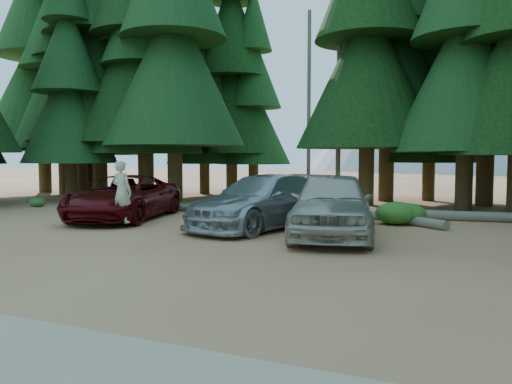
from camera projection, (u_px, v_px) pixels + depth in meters
ground at (152, 253)px, 11.82m from camera, size 160.00×160.00×0.00m
forest_belt_north at (325, 201)px, 25.54m from camera, size 36.00×7.00×22.00m
snag_front at (339, 81)px, 24.34m from camera, size 0.24×0.24×12.00m
snag_back at (309, 106)px, 26.58m from camera, size 0.20×0.20×10.00m
mountain_peak at (420, 101)px, 92.64m from camera, size 48.00×50.00×28.00m
red_pickup at (124, 197)px, 18.18m from camera, size 3.99×6.25×1.61m
silver_minivan_center at (263, 201)px, 15.96m from camera, size 3.90×6.30×1.70m
silver_minivan_right at (332, 204)px, 14.10m from camera, size 3.38×5.85×1.87m
frisbee_player at (122, 191)px, 15.80m from camera, size 0.75×0.52×2.02m
log_left at (180, 208)px, 20.98m from camera, size 4.10×0.42×0.29m
log_mid at (401, 219)px, 16.99m from camera, size 3.21×2.63×0.32m
log_right at (481, 217)px, 17.55m from camera, size 5.47×1.02×0.35m
shrub_far_left at (127, 199)px, 23.95m from camera, size 1.02×1.02×0.56m
shrub_left at (211, 209)px, 19.06m from camera, size 0.98×0.98×0.54m
shrub_center_left at (256, 203)px, 21.53m from camera, size 0.98×0.98×0.54m
shrub_center_right at (258, 204)px, 21.56m from camera, size 0.90×0.90×0.50m
shrub_right at (407, 214)px, 16.94m from camera, size 1.27×1.27×0.70m
shrub_far_right at (396, 213)px, 16.80m from camera, size 1.37×1.37×0.75m
shrub_edge_west at (37, 202)px, 22.83m from camera, size 0.74×0.74×0.41m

